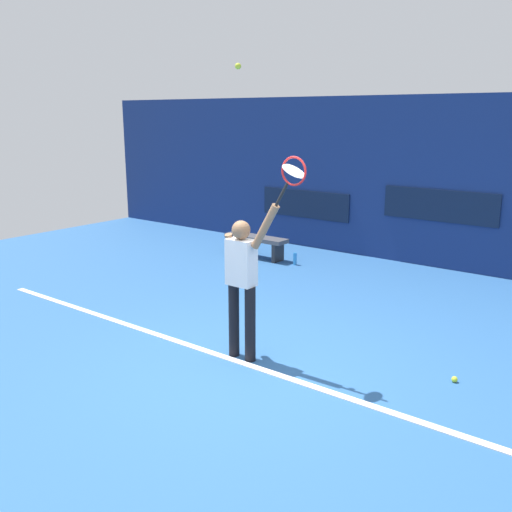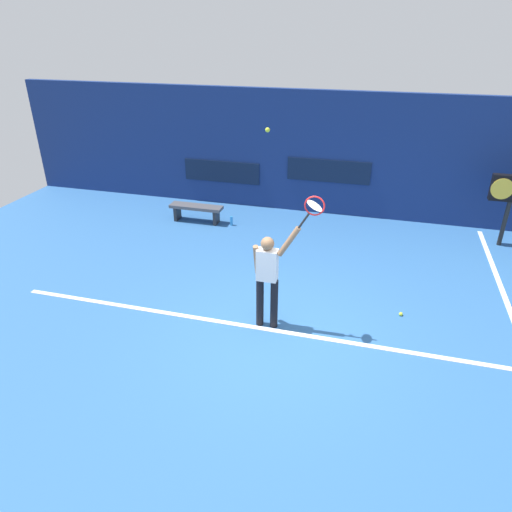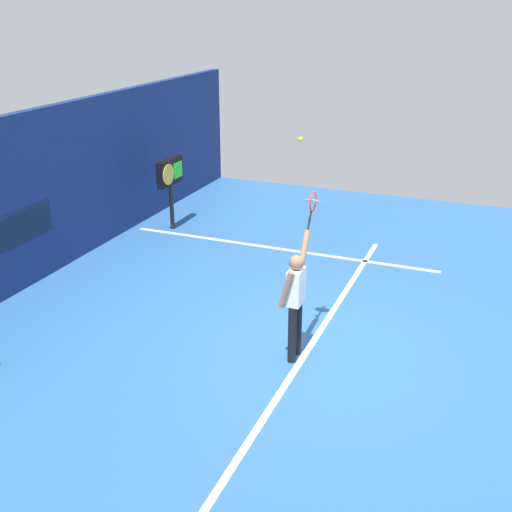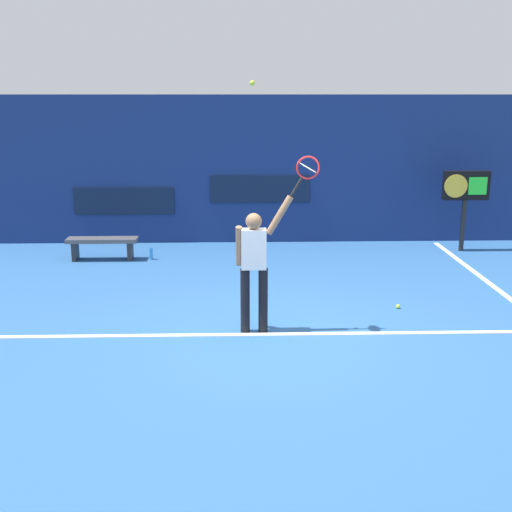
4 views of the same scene
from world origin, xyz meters
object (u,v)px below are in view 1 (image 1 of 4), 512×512
at_px(tennis_ball, 238,66).
at_px(water_bottle, 295,259).
at_px(tennis_player, 242,278).
at_px(tennis_racket, 292,174).
at_px(spare_ball, 455,379).
at_px(court_bench, 256,241).

xyz_separation_m(tennis_ball, water_bottle, (-1.96, 4.08, -3.25)).
bearing_deg(tennis_player, tennis_racket, -0.35).
height_order(water_bottle, spare_ball, water_bottle).
bearing_deg(spare_ball, court_bench, 148.90).
xyz_separation_m(tennis_player, spare_ball, (2.26, 0.92, -0.98)).
xyz_separation_m(tennis_player, water_bottle, (-1.98, 4.06, -0.89)).
bearing_deg(tennis_player, spare_ball, 22.18).
bearing_deg(spare_ball, water_bottle, 143.49).
bearing_deg(tennis_player, tennis_ball, -144.62).
distance_m(court_bench, water_bottle, 0.99).
bearing_deg(tennis_racket, court_bench, 131.80).
bearing_deg(tennis_player, water_bottle, 116.00).
bearing_deg(water_bottle, tennis_ball, -64.39).
distance_m(tennis_player, court_bench, 5.06).
bearing_deg(spare_ball, tennis_racket, -149.47).
height_order(tennis_ball, court_bench, tennis_ball).
bearing_deg(tennis_racket, tennis_player, 179.65).
xyz_separation_m(tennis_player, court_bench, (-2.94, 4.06, -0.67)).
bearing_deg(court_bench, spare_ball, -31.10).
height_order(tennis_player, court_bench, tennis_player).
height_order(tennis_racket, tennis_ball, tennis_ball).
relative_size(court_bench, water_bottle, 5.83).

